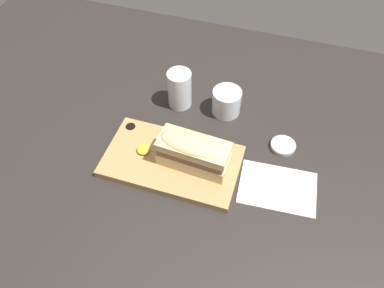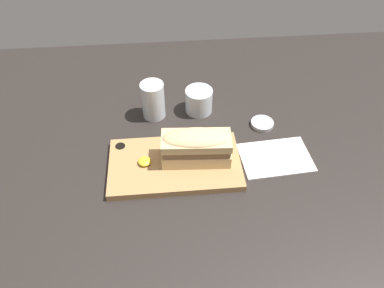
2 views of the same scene
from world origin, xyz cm
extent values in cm
cube|color=#282321|center=(0.00, 0.00, 1.00)|extent=(178.76, 117.02, 2.00)
cube|color=tan|center=(-3.19, -4.50, 2.97)|extent=(33.95, 19.27, 1.93)
cylinder|color=black|center=(-17.46, 2.44, 3.50)|extent=(2.70, 2.70, 0.97)
cube|color=#DBBC84|center=(2.41, -3.91, 5.75)|extent=(17.81, 8.48, 3.62)
cube|color=brown|center=(2.41, -3.91, 8.48)|extent=(17.09, 8.14, 1.84)
cube|color=#DBBC84|center=(2.41, -3.91, 10.49)|extent=(17.81, 8.48, 2.17)
ellipsoid|color=#DBBC84|center=(2.41, -3.91, 11.39)|extent=(17.45, 8.31, 3.26)
ellipsoid|color=yellow|center=(-10.87, -4.29, 4.60)|extent=(3.34, 3.34, 1.34)
cylinder|color=silver|center=(-8.18, 16.70, 7.57)|extent=(6.76, 6.76, 11.15)
cylinder|color=silver|center=(-8.18, 16.70, 4.71)|extent=(5.95, 5.95, 5.02)
cylinder|color=silver|center=(5.30, 17.65, 5.68)|extent=(8.08, 8.08, 7.36)
cylinder|color=#33050F|center=(5.30, 17.65, 4.54)|extent=(7.27, 7.27, 4.69)
cube|color=white|center=(23.79, -3.77, 2.20)|extent=(19.34, 14.03, 0.40)
cylinder|color=#B2B2B7|center=(23.01, 9.36, 2.58)|extent=(6.60, 6.60, 1.16)
camera|label=1|loc=(18.45, -56.13, 79.99)|focal=35.00mm
camera|label=2|loc=(-4.42, -68.91, 75.93)|focal=35.00mm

